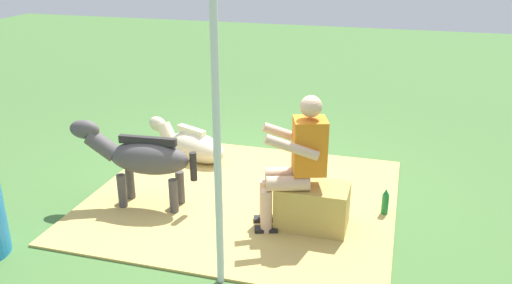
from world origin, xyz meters
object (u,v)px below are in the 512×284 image
object	(u,v)px
pony_standing	(141,158)
hay_bale	(312,207)
pony_lying	(191,145)
soda_bottle	(385,203)
tent_pole_left	(217,136)
person_seated	(297,158)

from	to	relation	value
pony_standing	hay_bale	bearing A→B (deg)	-179.21
hay_bale	pony_lying	size ratio (longest dim) A/B	0.51
hay_bale	pony_standing	xyz separation A→B (m)	(1.78, 0.02, 0.32)
hay_bale	pony_lying	bearing A→B (deg)	-36.16
soda_bottle	tent_pole_left	size ratio (longest dim) A/B	0.12
hay_bale	person_seated	bearing A→B (deg)	12.41
person_seated	pony_standing	bearing A→B (deg)	-0.35
pony_lying	tent_pole_left	bearing A→B (deg)	117.37
person_seated	tent_pole_left	world-z (taller)	tent_pole_left
pony_standing	pony_lying	bearing A→B (deg)	-89.65
pony_standing	tent_pole_left	bearing A→B (deg)	139.72
person_seated	tent_pole_left	size ratio (longest dim) A/B	0.52
hay_bale	pony_lying	world-z (taller)	hay_bale
person_seated	hay_bale	bearing A→B (deg)	-167.59
person_seated	pony_standing	world-z (taller)	person_seated
person_seated	soda_bottle	world-z (taller)	person_seated
hay_bale	tent_pole_left	bearing A→B (deg)	61.74
hay_bale	pony_lying	distance (m)	2.21
person_seated	tent_pole_left	bearing A→B (deg)	68.14
hay_bale	person_seated	size ratio (longest dim) A/B	0.51
pony_standing	soda_bottle	bearing A→B (deg)	-169.11
hay_bale	soda_bottle	world-z (taller)	hay_bale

